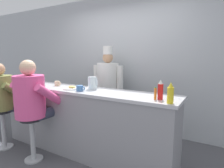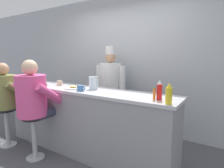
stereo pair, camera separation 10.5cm
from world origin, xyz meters
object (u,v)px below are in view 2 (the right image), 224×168
Objects in this scene: breakfast_plate at (73,88)px; mustard_bottle_yellow at (169,94)px; ketchup_bottle_red at (159,91)px; cereal_bowl at (42,85)px; cook_in_whites_near at (110,85)px; water_pitcher_clear at (93,83)px; coffee_mug_tan at (60,83)px; coffee_mug_blue at (81,88)px; diner_seated_olive at (6,94)px; diner_seated_pink at (34,98)px; hot_sauce_bottle_orange at (154,94)px.

mustard_bottle_yellow is at bearing -5.02° from breakfast_plate.
ketchup_bottle_red is 1.90m from cereal_bowl.
breakfast_plate is 0.16× the size of cook_in_whites_near.
water_pitcher_clear is (-1.20, 0.27, -0.01)m from mustard_bottle_yellow.
coffee_mug_tan is at bearing 172.83° from mustard_bottle_yellow.
diner_seated_olive is at bearing -164.44° from coffee_mug_blue.
diner_seated_olive reaches higher than cereal_bowl.
diner_seated_olive reaches higher than ketchup_bottle_red.
cereal_bowl is 0.61m from diner_seated_olive.
diner_seated_pink is (-0.62, -0.58, -0.19)m from water_pitcher_clear.
cereal_bowl is (-1.85, -0.09, -0.04)m from hot_sauce_bottle_orange.
cook_in_whites_near is at bearing 100.75° from coffee_mug_blue.
breakfast_plate is (-0.27, -0.15, -0.08)m from water_pitcher_clear.
water_pitcher_clear is at bearing 75.69° from coffee_mug_blue.
ketchup_bottle_red reaches higher than water_pitcher_clear.
cook_in_whites_near is at bearing 106.93° from water_pitcher_clear.
coffee_mug_blue is 1.35m from diner_seated_olive.
diner_seated_olive is (-2.54, -0.31, -0.23)m from mustard_bottle_yellow.
ketchup_bottle_red reaches higher than coffee_mug_blue.
cook_in_whites_near is (-0.26, 0.86, -0.17)m from water_pitcher_clear.
mustard_bottle_yellow is 1.47m from breakfast_plate.
ketchup_bottle_red is 1.22× the size of water_pitcher_clear.
cereal_bowl is 1.15× the size of coffee_mug_blue.
cook_in_whites_near is at bearing 89.47° from breakfast_plate.
coffee_mug_blue is (-1.07, -0.04, -0.03)m from hot_sauce_bottle_orange.
cereal_bowl is at bearing -161.74° from water_pitcher_clear.
hot_sauce_bottle_orange is 0.08× the size of cook_in_whites_near.
cook_in_whites_near is (0.36, 1.44, 0.02)m from diner_seated_pink.
ketchup_bottle_red is 0.16× the size of diner_seated_olive.
diner_seated_olive reaches higher than hot_sauce_bottle_orange.
ketchup_bottle_red is 1.12m from coffee_mug_blue.
ketchup_bottle_red is 1.82× the size of coffee_mug_tan.
water_pitcher_clear is at bearing 3.13° from coffee_mug_tan.
hot_sauce_bottle_orange is at bearing -146.63° from ketchup_bottle_red.
diner_seated_pink is 0.86× the size of cook_in_whites_near.
cook_in_whites_near is (0.01, 1.01, -0.09)m from breakfast_plate.
ketchup_bottle_red is at bearing 14.15° from diner_seated_pink.
cereal_bowl is 0.78m from coffee_mug_blue.
diner_seated_olive is at bearing -173.14° from mustard_bottle_yellow.
diner_seated_pink is (-1.63, -0.39, -0.17)m from hot_sauce_bottle_orange.
breakfast_plate is 2.11× the size of coffee_mug_tan.
water_pitcher_clear is at bearing 42.93° from diner_seated_pink.
diner_seated_pink is at bearing -82.71° from coffee_mug_tan.
diner_seated_pink reaches higher than breakfast_plate.
hot_sauce_bottle_orange is 0.76× the size of water_pitcher_clear.
cook_in_whites_near is (0.58, 1.14, -0.11)m from cereal_bowl.
diner_seated_pink is (-1.82, -0.30, -0.20)m from mustard_bottle_yellow.
mustard_bottle_yellow is at bearing -25.45° from hot_sauce_bottle_orange.
ketchup_bottle_red is at bearing 3.67° from cereal_bowl.
coffee_mug_blue is at bearing -79.25° from cook_in_whites_near.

